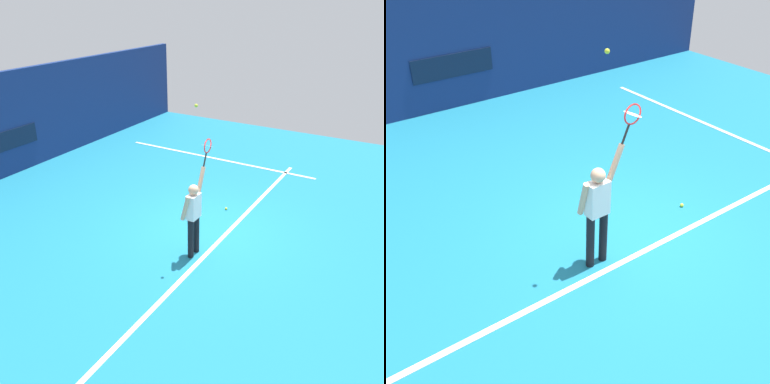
# 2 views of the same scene
# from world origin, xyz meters

# --- Properties ---
(ground_plane) EXTENTS (18.00, 18.00, 0.00)m
(ground_plane) POSITION_xyz_m (0.00, 0.00, 0.00)
(ground_plane) COLOR teal
(back_wall) EXTENTS (18.00, 0.20, 3.16)m
(back_wall) POSITION_xyz_m (0.00, 7.07, 1.58)
(back_wall) COLOR navy
(back_wall) RESTS_ON ground_plane
(sponsor_banner_center) EXTENTS (2.20, 0.03, 0.60)m
(sponsor_banner_center) POSITION_xyz_m (0.00, 6.95, 1.13)
(sponsor_banner_center) COLOR #0C1933
(court_baseline) EXTENTS (10.00, 0.10, 0.01)m
(court_baseline) POSITION_xyz_m (0.00, -0.53, 0.01)
(court_baseline) COLOR white
(court_baseline) RESTS_ON ground_plane
(court_sideline) EXTENTS (0.10, 7.00, 0.01)m
(court_sideline) POSITION_xyz_m (4.50, 2.00, 0.01)
(court_sideline) COLOR white
(court_sideline) RESTS_ON ground_plane
(tennis_player) EXTENTS (0.71, 0.31, 1.96)m
(tennis_player) POSITION_xyz_m (-0.98, -0.27, 1.01)
(tennis_player) COLOR black
(tennis_player) RESTS_ON ground_plane
(tennis_racket) EXTENTS (0.41, 0.27, 0.62)m
(tennis_racket) POSITION_xyz_m (-0.41, -0.27, 2.33)
(tennis_racket) COLOR black
(tennis_ball) EXTENTS (0.07, 0.07, 0.07)m
(tennis_ball) POSITION_xyz_m (-0.90, -0.27, 3.32)
(tennis_ball) COLOR #CCE033
(spare_ball) EXTENTS (0.07, 0.07, 0.07)m
(spare_ball) POSITION_xyz_m (1.26, 0.02, 0.03)
(spare_ball) COLOR #CCE033
(spare_ball) RESTS_ON ground_plane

